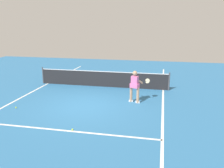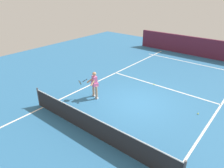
# 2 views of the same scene
# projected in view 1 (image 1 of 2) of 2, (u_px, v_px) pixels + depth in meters

# --- Properties ---
(ground_plane) EXTENTS (27.99, 27.99, 0.00)m
(ground_plane) POSITION_uv_depth(u_px,v_px,m) (84.00, 106.00, 11.06)
(ground_plane) COLOR teal
(service_line_marking) EXTENTS (7.15, 0.10, 0.01)m
(service_line_marking) POSITION_uv_depth(u_px,v_px,m) (61.00, 130.00, 8.57)
(service_line_marking) COLOR white
(service_line_marking) RESTS_ON ground
(sideline_left_marking) EXTENTS (0.10, 19.53, 0.01)m
(sideline_left_marking) POSITION_uv_depth(u_px,v_px,m) (15.00, 101.00, 11.78)
(sideline_left_marking) COLOR white
(sideline_left_marking) RESTS_ON ground
(sideline_right_marking) EXTENTS (0.10, 19.53, 0.01)m
(sideline_right_marking) POSITION_uv_depth(u_px,v_px,m) (163.00, 112.00, 10.34)
(sideline_right_marking) COLOR white
(sideline_right_marking) RESTS_ON ground
(court_net) EXTENTS (7.83, 0.08, 1.03)m
(court_net) POSITION_uv_depth(u_px,v_px,m) (103.00, 79.00, 14.24)
(court_net) COLOR #4C4C51
(court_net) RESTS_ON ground
(tennis_player) EXTENTS (0.99, 0.87, 1.55)m
(tennis_player) POSITION_uv_depth(u_px,v_px,m) (135.00, 85.00, 11.37)
(tennis_player) COLOR tan
(tennis_player) RESTS_ON ground
(tennis_ball_near) EXTENTS (0.07, 0.07, 0.07)m
(tennis_ball_near) POSITION_uv_depth(u_px,v_px,m) (72.00, 130.00, 8.55)
(tennis_ball_near) COLOR #D1E533
(tennis_ball_near) RESTS_ON ground
(tennis_ball_mid) EXTENTS (0.07, 0.07, 0.07)m
(tennis_ball_mid) POSITION_uv_depth(u_px,v_px,m) (16.00, 108.00, 10.75)
(tennis_ball_mid) COLOR #D1E533
(tennis_ball_mid) RESTS_ON ground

